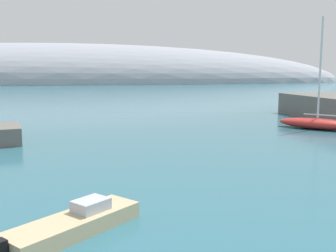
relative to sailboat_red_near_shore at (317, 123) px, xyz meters
name	(u,v)px	position (x,y,z in m)	size (l,w,h in m)	color
distant_ridge	(61,83)	(-35.54, 159.80, -0.60)	(292.72, 66.39, 37.70)	#999EA8
sailboat_red_near_shore	(317,123)	(0.00, 0.00, 0.00)	(6.64, 6.97, 10.41)	red
motorboat_sand_foreground	(75,223)	(-21.57, -20.13, -0.27)	(4.64, 4.32, 0.97)	#C6B284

